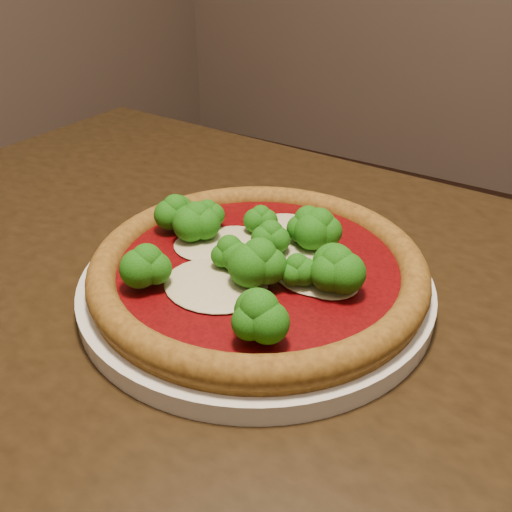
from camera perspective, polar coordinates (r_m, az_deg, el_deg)
The scene contains 3 objects.
dining_table at distance 0.53m, azimuth 0.20°, elevation -18.53°, with size 1.18×0.87×0.75m.
plate at distance 0.52m, azimuth -0.00°, elevation -2.88°, with size 0.32×0.32×0.02m, color silver.
pizza at distance 0.51m, azimuth 0.15°, elevation -0.69°, with size 0.30×0.30×0.06m.
Camera 1 is at (-0.07, -0.46, 1.06)m, focal length 40.00 mm.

